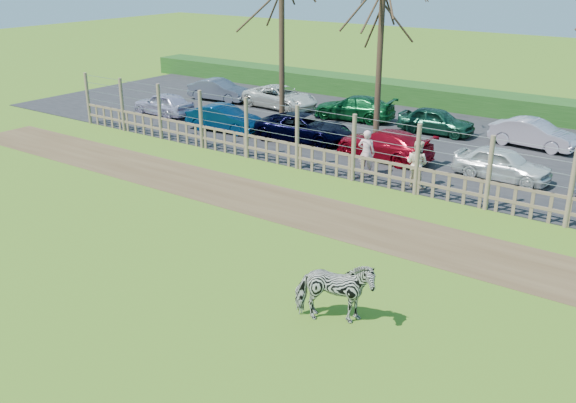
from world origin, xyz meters
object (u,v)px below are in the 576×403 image
Objects in this scene: zebra at (334,292)px; car_3 at (384,144)px; car_1 at (224,118)px; car_7 at (219,90)px; visitor_a at (366,153)px; car_4 at (502,164)px; car_11 at (534,134)px; car_9 at (354,108)px; visitor_b at (417,164)px; car_8 at (281,97)px; car_10 at (436,121)px; car_0 at (164,104)px; tree_left at (282,8)px; car_2 at (304,128)px; tree_mid at (381,29)px.

zebra is 0.44× the size of car_3.
car_1 is 6.89m from car_7.
visitor_a is 0.47× the size of car_7.
car_7 is (-12.95, 4.65, 0.00)m from car_3.
zebra is at bearing 96.82° from visitor_a.
visitor_a reaches higher than car_4.
car_11 is at bearing -136.75° from visitor_a.
visitor_a is 8.78m from car_9.
visitor_b reaches higher than car_7.
car_3 is 10.28m from car_8.
car_10 is at bearing -64.99° from visitor_b.
zebra is at bearing 110.98° from visitor_b.
car_0 and car_7 have the same top height.
car_7 is 8.60m from car_9.
car_9 is (1.83, 3.65, -4.98)m from tree_left.
car_11 is (8.61, 4.87, 0.00)m from car_2.
tree_left is 2.24× the size of car_10.
car_11 is (6.14, 2.75, -4.23)m from tree_mid.
car_11 is at bearing -94.46° from car_7.
car_8 is (-9.34, 7.34, -0.26)m from visitor_a.
car_8 is 1.19× the size of car_11.
car_7 is at bearing -103.23° from car_3.
car_2 is (-2.47, -2.12, -4.23)m from tree_mid.
car_4 is at bearing 54.48° from car_9.
car_7 and car_10 have the same top height.
car_1 is at bearing -168.21° from car_8.
car_1 is 1.03× the size of car_10.
zebra is (11.11, -13.27, -4.85)m from tree_left.
car_2 is (-6.69, 2.75, -0.26)m from visitor_b.
tree_mid is at bearing 141.51° from car_10.
car_2 and car_7 have the same top height.
car_7 is at bearing -93.86° from car_9.
tree_left reaches higher than tree_mid.
tree_mid is 1.94× the size of car_4.
zebra is 17.03m from car_11.
tree_left is 5.49m from car_2.
car_11 is (8.81, 0.10, 0.00)m from car_9.
car_11 is (4.34, 0.27, 0.00)m from car_10.
car_4 is 0.97× the size of car_11.
car_1 and car_11 have the same top height.
car_0 is 6.26m from car_8.
visitor_b reaches higher than car_1.
car_0 and car_10 have the same top height.
visitor_b is (-2.38, 9.40, 0.14)m from zebra.
car_7 is at bearing 20.85° from zebra.
visitor_b is 0.47× the size of car_7.
car_8 is (-11.45, 7.50, -0.26)m from visitor_b.
visitor_b reaches higher than car_8.
car_0 and car_1 have the same top height.
car_2 is 8.92m from car_4.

